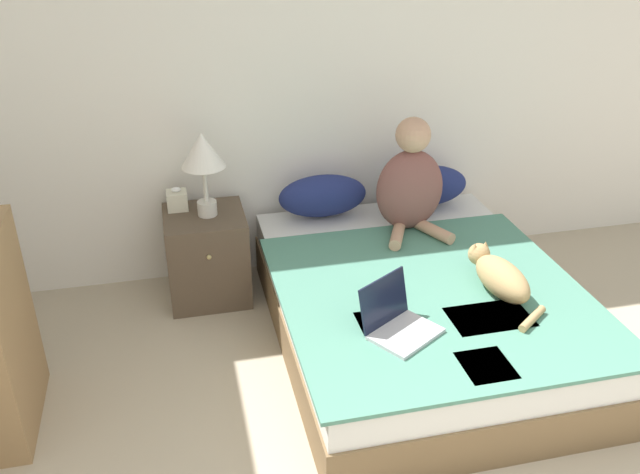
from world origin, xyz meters
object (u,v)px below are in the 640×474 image
object	(u,v)px
cat_tabby	(500,276)
nightstand	(207,256)
tissue_box	(177,200)
person_sitting	(410,184)
bed	(418,309)
table_lamp	(203,155)
laptop_open	(398,322)
pillow_near	(323,196)
pillow_far	(425,186)

from	to	relation	value
cat_tabby	nightstand	bearing A→B (deg)	47.58
nightstand	tissue_box	size ratio (longest dim) A/B	3.93
person_sitting	cat_tabby	distance (m)	0.84
bed	table_lamp	bearing A→B (deg)	144.74
person_sitting	table_lamp	size ratio (longest dim) A/B	1.37
person_sitting	tissue_box	world-z (taller)	person_sitting
person_sitting	laptop_open	world-z (taller)	person_sitting
bed	pillow_near	distance (m)	0.96
bed	pillow_far	xyz separation A→B (m)	(0.34, 0.83, 0.35)
pillow_near	cat_tabby	world-z (taller)	pillow_near
bed	pillow_far	bearing A→B (deg)	67.99
cat_tabby	tissue_box	size ratio (longest dim) A/B	4.45
cat_tabby	nightstand	xyz separation A→B (m)	(-1.40, 1.00, -0.24)
pillow_far	bed	bearing A→B (deg)	-112.01
laptop_open	bed	bearing A→B (deg)	26.06
nightstand	person_sitting	bearing A→B (deg)	-9.81
cat_tabby	table_lamp	bearing A→B (deg)	47.23
cat_tabby	table_lamp	distance (m)	1.74
pillow_far	person_sitting	size ratio (longest dim) A/B	0.80
laptop_open	table_lamp	distance (m)	1.49
person_sitting	table_lamp	distance (m)	1.21
bed	cat_tabby	distance (m)	0.51
nightstand	tissue_box	distance (m)	0.38
nightstand	tissue_box	bearing A→B (deg)	140.10
pillow_near	laptop_open	bearing A→B (deg)	-87.77
laptop_open	table_lamp	bearing A→B (deg)	90.47
cat_tabby	laptop_open	xyz separation A→B (m)	(-0.61, -0.21, -0.04)
pillow_near	laptop_open	xyz separation A→B (m)	(0.05, -1.29, -0.08)
cat_tabby	tissue_box	distance (m)	1.90
bed	pillow_near	xyz separation A→B (m)	(-0.34, 0.83, 0.35)
laptop_open	table_lamp	world-z (taller)	table_lamp
pillow_far	person_sitting	distance (m)	0.40
table_lamp	cat_tabby	bearing A→B (deg)	-35.82
tissue_box	pillow_far	bearing A→B (deg)	-1.23
person_sitting	laptop_open	xyz separation A→B (m)	(-0.41, -1.00, -0.24)
nightstand	pillow_far	bearing A→B (deg)	3.47
person_sitting	cat_tabby	size ratio (longest dim) A/B	1.10
laptop_open	nightstand	size ratio (longest dim) A/B	0.74
laptop_open	tissue_box	distance (m)	1.63
cat_tabby	person_sitting	bearing A→B (deg)	7.44
cat_tabby	laptop_open	distance (m)	0.65
cat_tabby	laptop_open	world-z (taller)	laptop_open
nightstand	table_lamp	xyz separation A→B (m)	(0.02, -0.00, 0.65)
bed	pillow_far	distance (m)	0.96
laptop_open	pillow_far	bearing A→B (deg)	32.27
cat_tabby	laptop_open	bearing A→B (deg)	102.05
pillow_far	nightstand	size ratio (longest dim) A/B	1.00
laptop_open	nightstand	world-z (taller)	laptop_open
bed	person_sitting	xyz separation A→B (m)	(0.12, 0.54, 0.50)
bed	nightstand	size ratio (longest dim) A/B	3.56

